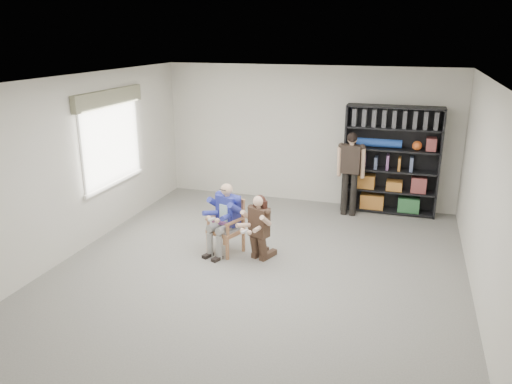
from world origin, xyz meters
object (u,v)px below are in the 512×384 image
(seated_man, at_px, (225,219))
(kneeling_woman, at_px, (258,228))
(standing_man, at_px, (350,175))
(bookshelf, at_px, (391,161))
(armchair, at_px, (226,226))

(seated_man, distance_m, kneeling_woman, 0.59)
(standing_man, bearing_deg, bookshelf, 32.05)
(armchair, bearing_deg, standing_man, 75.76)
(armchair, height_order, seated_man, seated_man)
(seated_man, relative_size, standing_man, 0.71)
(seated_man, bearing_deg, armchair, 0.00)
(kneeling_woman, distance_m, standing_man, 2.71)
(armchair, xyz_separation_m, seated_man, (0.00, 0.00, 0.13))
(armchair, relative_size, bookshelf, 0.43)
(bookshelf, bearing_deg, armchair, -130.98)
(armchair, bearing_deg, bookshelf, 70.13)
(bookshelf, bearing_deg, standing_man, -151.00)
(seated_man, bearing_deg, standing_man, 75.76)
(standing_man, bearing_deg, kneeling_woman, -110.71)
(armchair, height_order, standing_man, standing_man)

